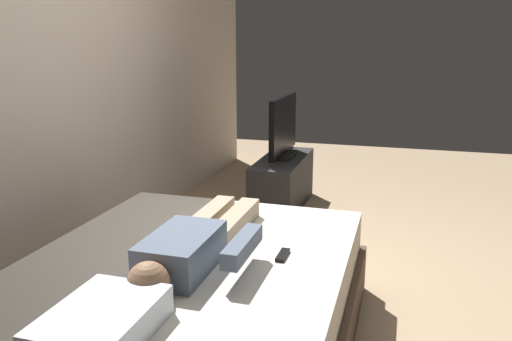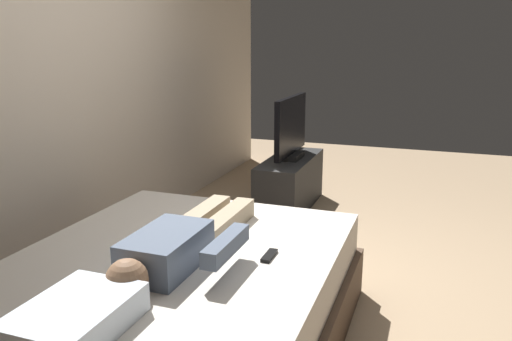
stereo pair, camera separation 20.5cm
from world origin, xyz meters
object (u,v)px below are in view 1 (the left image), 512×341
Objects in this scene: bed at (186,310)px; tv at (283,129)px; tv_stand at (282,183)px; remote at (283,255)px; person at (196,244)px; pillow at (102,323)px.

tv is at bearing 2.37° from bed.
remote is at bearing -166.44° from tv_stand.
tv_stand is at bearing 3.67° from person.
pillow is 0.44× the size of tv_stand.
tv is (0.00, -0.00, 0.53)m from tv_stand.
tv_stand is at bearing 1.85° from pillow.
pillow is (-0.71, 0.00, 0.34)m from bed.
tv is at bearing -90.00° from tv_stand.
tv_stand is (2.52, 0.10, -0.01)m from bed.
tv_stand is at bearing 2.37° from bed.
person is 1.15× the size of tv_stand.
person reaches higher than bed.
person is at bearing -62.49° from bed.
bed is 13.69× the size of remote.
pillow reaches higher than bed.
tv is (2.52, 0.10, 0.52)m from bed.
bed is at bearing -177.63° from tv_stand.
remote is at bearing -69.53° from person.
remote is 0.17× the size of tv.
tv is (2.49, 0.16, 0.16)m from person.
tv is at bearing 1.85° from pillow.
person reaches higher than pillow.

